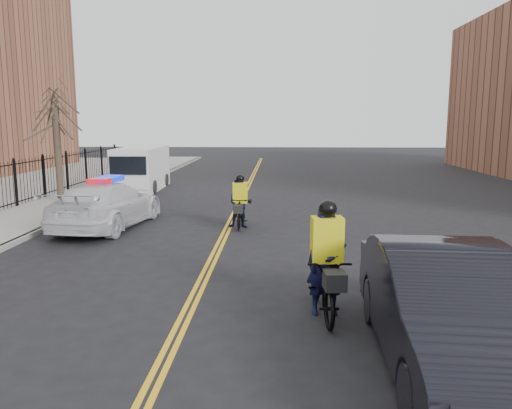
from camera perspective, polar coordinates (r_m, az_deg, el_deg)
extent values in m
plane|color=black|center=(11.38, -6.20, -8.82)|extent=(120.00, 120.00, 0.00)
cube|color=gold|center=(19.09, -2.80, -1.27)|extent=(0.10, 60.00, 0.01)
cube|color=gold|center=(19.07, -2.32, -1.28)|extent=(0.10, 60.00, 0.01)
cube|color=gray|center=(21.10, -23.29, -0.82)|extent=(3.00, 60.00, 0.15)
cube|color=gray|center=(20.49, -19.52, -0.87)|extent=(0.20, 60.00, 0.15)
cylinder|color=#33261E|center=(22.71, -21.68, 5.24)|extent=(0.28, 0.28, 4.00)
imported|color=silver|center=(17.56, -16.63, -0.04)|extent=(2.79, 5.59, 1.56)
cube|color=#0C26CC|center=(17.44, -16.76, 2.75)|extent=(0.81, 1.50, 0.16)
imported|color=black|center=(7.79, 21.18, -11.27)|extent=(2.06, 5.44, 1.77)
cube|color=silver|center=(26.99, -12.92, 4.03)|extent=(2.09, 5.29, 2.23)
cube|color=silver|center=(24.81, -14.14, 3.08)|extent=(1.91, 0.83, 1.16)
cube|color=black|center=(24.39, -14.43, 4.33)|extent=(1.75, 0.15, 0.87)
cylinder|color=black|center=(25.82, -15.65, 1.95)|extent=(0.26, 0.69, 0.68)
cylinder|color=black|center=(25.36, -11.66, 1.98)|extent=(0.26, 0.69, 0.68)
cylinder|color=black|center=(28.79, -13.91, 2.77)|extent=(0.26, 0.69, 0.68)
cylinder|color=black|center=(28.37, -10.31, 2.80)|extent=(0.26, 0.69, 0.68)
imported|color=black|center=(9.46, 7.99, -8.98)|extent=(0.96, 2.26, 1.16)
imported|color=black|center=(9.34, 8.05, -6.58)|extent=(0.76, 0.54, 1.98)
cube|color=yellow|center=(9.23, 8.11, -3.97)|extent=(0.60, 0.43, 0.83)
sphere|color=black|center=(9.12, 8.20, -0.51)|extent=(0.33, 0.33, 0.33)
cube|color=black|center=(8.65, 8.97, -8.57)|extent=(0.39, 0.44, 0.31)
imported|color=black|center=(16.85, -1.80, -0.86)|extent=(0.56, 1.81, 1.08)
imported|color=black|center=(16.80, -1.81, 0.13)|extent=(0.83, 0.66, 1.67)
cube|color=yellow|center=(16.75, -1.81, 1.37)|extent=(0.48, 0.34, 0.70)
sphere|color=black|center=(16.69, -1.82, 2.99)|extent=(0.28, 0.28, 0.28)
cube|color=black|center=(16.18, -2.05, -0.52)|extent=(0.31, 0.35, 0.26)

